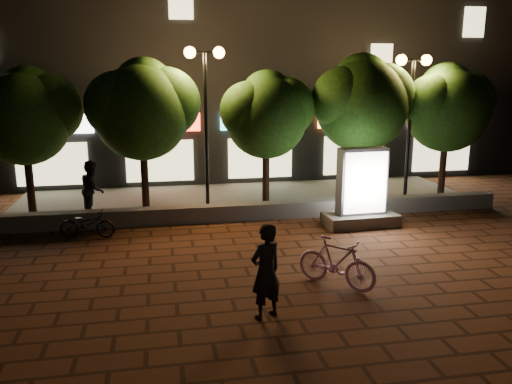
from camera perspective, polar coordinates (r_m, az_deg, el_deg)
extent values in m
plane|color=#522C1A|center=(12.46, 3.90, -7.98)|extent=(80.00, 80.00, 0.00)
cube|color=slate|center=(16.09, 0.36, -2.11)|extent=(16.00, 0.45, 0.50)
cube|color=slate|center=(18.52, -1.11, -0.74)|extent=(16.00, 5.00, 0.08)
cube|color=black|center=(24.42, -3.78, 14.33)|extent=(28.00, 8.00, 10.00)
cube|color=silver|center=(20.66, -22.02, 6.97)|extent=(3.20, 0.12, 0.70)
cube|color=beige|center=(20.85, -21.67, 2.87)|extent=(2.60, 0.10, 1.60)
cube|color=#FB361B|center=(20.26, -10.79, 7.58)|extent=(3.20, 0.12, 0.70)
cube|color=beige|center=(20.46, -10.61, 3.40)|extent=(2.60, 0.10, 1.60)
cube|color=#45C8C8|center=(20.65, 0.48, 7.91)|extent=(3.20, 0.12, 0.70)
cube|color=beige|center=(20.84, 0.47, 3.80)|extent=(2.60, 0.10, 1.60)
cube|color=orange|center=(21.77, 10.97, 7.94)|extent=(3.20, 0.12, 0.70)
cube|color=beige|center=(21.95, 10.80, 4.05)|extent=(2.60, 0.10, 1.60)
cube|color=white|center=(23.53, 20.16, 7.76)|extent=(3.20, 0.12, 0.70)
cube|color=beige|center=(23.70, 19.87, 4.15)|extent=(2.60, 0.10, 1.60)
cube|color=beige|center=(20.36, -8.35, 20.11)|extent=(0.90, 0.10, 1.20)
cube|color=beige|center=(22.09, 13.74, 14.12)|extent=(0.90, 0.10, 1.20)
cube|color=beige|center=(24.07, 23.06, 16.95)|extent=(0.90, 0.10, 1.20)
cylinder|color=black|center=(17.43, -23.82, 1.17)|extent=(0.24, 0.24, 2.25)
sphere|color=#2A5E1B|center=(17.17, -24.40, 7.37)|extent=(2.80, 2.80, 2.80)
sphere|color=#2A5E1B|center=(17.20, -22.06, 8.59)|extent=(2.10, 2.10, 2.10)
sphere|color=#2A5E1B|center=(17.45, -24.03, 9.79)|extent=(1.82, 1.82, 1.82)
cylinder|color=black|center=(16.96, -12.25, 1.85)|extent=(0.24, 0.24, 2.34)
sphere|color=#2A5E1B|center=(16.69, -12.59, 8.58)|extent=(3.00, 3.00, 3.00)
sphere|color=#2A5E1B|center=(16.86, -10.04, 9.76)|extent=(2.25, 2.25, 2.25)
sphere|color=#2A5E1B|center=(16.56, -15.01, 9.28)|extent=(2.10, 2.10, 2.10)
sphere|color=#2A5E1B|center=(17.00, -12.34, 11.20)|extent=(1.95, 1.95, 1.95)
cylinder|color=black|center=(17.31, 1.11, 2.15)|extent=(0.24, 0.24, 2.21)
sphere|color=#2A5E1B|center=(17.06, 1.13, 8.25)|extent=(2.70, 2.70, 2.70)
sphere|color=#2A5E1B|center=(17.38, 3.21, 9.31)|extent=(2.03, 2.03, 2.02)
sphere|color=#2A5E1B|center=(16.78, -0.81, 9.02)|extent=(1.89, 1.89, 1.89)
sphere|color=#2A5E1B|center=(17.37, 1.23, 10.57)|extent=(1.76, 1.76, 1.76)
cylinder|color=black|center=(18.24, 11.33, 2.82)|extent=(0.24, 0.24, 2.43)
sphere|color=#2A5E1B|center=(17.99, 11.62, 9.31)|extent=(3.10, 3.10, 3.10)
sphere|color=#2A5E1B|center=(18.47, 13.69, 10.23)|extent=(2.33, 2.33, 2.33)
sphere|color=#2A5E1B|center=(17.59, 9.71, 10.12)|extent=(2.17, 2.17, 2.17)
sphere|color=#2A5E1B|center=(18.32, 11.61, 11.80)|extent=(2.01, 2.02, 2.02)
cylinder|color=black|center=(19.66, 20.02, 2.82)|extent=(0.24, 0.24, 2.29)
sphere|color=#2A5E1B|center=(19.44, 20.47, 8.46)|extent=(2.90, 2.90, 2.90)
sphere|color=#2A5E1B|center=(19.97, 22.05, 9.30)|extent=(2.18, 2.17, 2.17)
sphere|color=#2A5E1B|center=(18.96, 19.05, 9.23)|extent=(2.03, 2.03, 2.03)
sphere|color=#2A5E1B|center=(19.75, 20.37, 10.64)|extent=(1.89, 1.88, 1.88)
cylinder|color=black|center=(16.61, -5.54, 6.50)|extent=(0.12, 0.12, 5.00)
cylinder|color=black|center=(16.51, -5.74, 15.15)|extent=(0.90, 0.08, 0.08)
sphere|color=#FF9B3F|center=(16.48, -7.36, 15.12)|extent=(0.36, 0.36, 0.36)
sphere|color=#FF9B3F|center=(16.56, -4.13, 15.18)|extent=(0.36, 0.36, 0.36)
cylinder|color=black|center=(18.60, 16.62, 6.42)|extent=(0.12, 0.12, 4.80)
cylinder|color=black|center=(18.49, 17.12, 13.81)|extent=(0.90, 0.08, 0.08)
sphere|color=#FF9B3F|center=(18.29, 15.83, 13.91)|extent=(0.36, 0.36, 0.36)
sphere|color=#FF9B3F|center=(18.70, 18.37, 13.71)|extent=(0.36, 0.36, 0.36)
cube|color=slate|center=(15.74, 11.48, -2.99)|extent=(2.21, 1.19, 0.36)
cube|color=#4C4C51|center=(15.46, 11.67, 1.18)|extent=(1.46, 0.57, 1.98)
cube|color=white|center=(15.23, 12.08, 0.98)|extent=(1.31, 0.10, 1.80)
cube|color=white|center=(15.69, 11.27, 1.38)|extent=(1.31, 0.10, 1.80)
imported|color=#D490C4|center=(11.15, 8.91, -7.71)|extent=(1.63, 1.65, 1.09)
imported|color=black|center=(9.55, 1.10, -8.80)|extent=(0.79, 0.69, 1.83)
imported|color=black|center=(14.96, -18.23, -3.38)|extent=(1.59, 0.78, 0.80)
imported|color=black|center=(16.61, -17.66, 0.33)|extent=(0.68, 0.87, 1.79)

